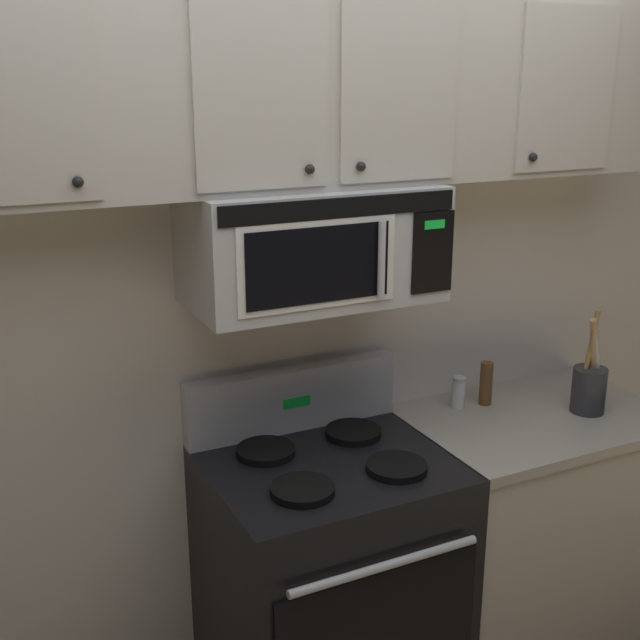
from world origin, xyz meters
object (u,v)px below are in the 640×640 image
at_px(over_range_microwave, 313,245).
at_px(pepper_mill, 486,383).
at_px(stove_range, 329,580).
at_px(salt_shaker, 458,393).
at_px(utensil_crock_charcoal, 589,385).

xyz_separation_m(over_range_microwave, pepper_mill, (0.73, 0.05, -0.59)).
bearing_deg(stove_range, pepper_mill, 12.49).
bearing_deg(stove_range, salt_shaker, 15.98).
relative_size(stove_range, utensil_crock_charcoal, 2.97).
bearing_deg(utensil_crock_charcoal, salt_shaker, 149.44).
bearing_deg(utensil_crock_charcoal, stove_range, 176.71).
height_order(utensil_crock_charcoal, pepper_mill, utensil_crock_charcoal).
height_order(stove_range, over_range_microwave, over_range_microwave).
height_order(stove_range, pepper_mill, stove_range).
distance_m(stove_range, pepper_mill, 0.91).
distance_m(over_range_microwave, utensil_crock_charcoal, 1.18).
bearing_deg(over_range_microwave, pepper_mill, 3.54).
xyz_separation_m(stove_range, utensil_crock_charcoal, (1.02, -0.06, 0.53)).
xyz_separation_m(over_range_microwave, utensil_crock_charcoal, (1.02, -0.18, -0.57)).
height_order(over_range_microwave, pepper_mill, over_range_microwave).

